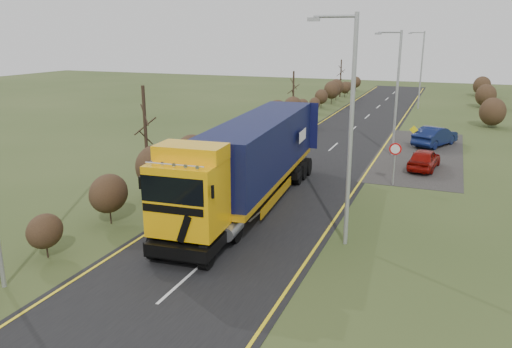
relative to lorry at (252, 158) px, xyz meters
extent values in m
plane|color=#34451D|center=(0.80, -4.83, -2.56)|extent=(160.00, 160.00, 0.00)
cube|color=black|center=(0.80, 5.17, -2.55)|extent=(8.00, 120.00, 0.02)
cube|color=#2A2726|center=(7.30, 15.17, -2.55)|extent=(6.00, 18.00, 0.02)
cube|color=yellow|center=(-2.90, 5.17, -2.53)|extent=(0.12, 116.00, 0.01)
cube|color=yellow|center=(4.50, 5.17, -2.53)|extent=(0.12, 116.00, 0.01)
cube|color=silver|center=(0.80, -8.83, -2.53)|extent=(0.12, 3.00, 0.01)
cube|color=silver|center=(0.80, -0.83, -2.53)|extent=(0.12, 3.00, 0.01)
cube|color=silver|center=(0.80, 7.17, -2.53)|extent=(0.12, 3.00, 0.01)
cube|color=silver|center=(0.80, 15.17, -2.53)|extent=(0.12, 3.00, 0.01)
cube|color=silver|center=(0.80, 23.17, -2.53)|extent=(0.12, 3.00, 0.01)
cube|color=silver|center=(0.80, 31.17, -2.53)|extent=(0.12, 3.00, 0.01)
cube|color=silver|center=(0.80, 39.17, -2.53)|extent=(0.12, 3.00, 0.01)
cube|color=silver|center=(0.80, 47.17, -2.53)|extent=(0.12, 3.00, 0.01)
cube|color=silver|center=(0.80, 55.17, -2.53)|extent=(0.12, 3.00, 0.01)
ellipsoid|color=#311F15|center=(-5.22, -8.83, -1.42)|extent=(1.21, 1.57, 1.39)
ellipsoid|color=#311F15|center=(-5.20, -4.83, -1.07)|extent=(1.58, 2.06, 1.82)
ellipsoid|color=#311F15|center=(-5.18, -0.83, -0.72)|extent=(1.96, 2.55, 2.25)
ellipsoid|color=#311F15|center=(-5.23, 3.17, -0.84)|extent=(1.83, 2.38, 2.10)
ellipsoid|color=#311F15|center=(-5.15, 7.17, -1.27)|extent=(1.37, 1.78, 1.57)
ellipsoid|color=#311F15|center=(-5.26, 11.17, -1.43)|extent=(1.20, 1.56, 1.38)
ellipsoid|color=#311F15|center=(-5.12, 15.17, -1.10)|extent=(1.55, 2.02, 1.78)
ellipsoid|color=#311F15|center=(-5.29, 19.17, -0.73)|extent=(1.95, 2.53, 2.24)
ellipsoid|color=#311F15|center=(-5.10, 23.17, -0.82)|extent=(1.85, 2.41, 2.13)
ellipsoid|color=#311F15|center=(-5.32, 27.17, -1.25)|extent=(1.40, 1.81, 1.61)
ellipsoid|color=#311F15|center=(-5.07, 31.17, -1.44)|extent=(1.19, 1.55, 1.37)
ellipsoid|color=#311F15|center=(-5.34, 35.17, -1.13)|extent=(1.52, 1.97, 1.75)
ellipsoid|color=#311F15|center=(-5.04, 39.17, -0.74)|extent=(1.93, 2.51, 2.22)
ellipsoid|color=#311F15|center=(-5.37, 43.17, -0.80)|extent=(1.88, 2.44, 2.16)
ellipsoid|color=#311F15|center=(-5.02, 47.17, -1.22)|extent=(1.43, 1.85, 1.64)
ellipsoid|color=#311F15|center=(-5.39, 51.17, -1.44)|extent=(1.19, 1.55, 1.37)
ellipsoid|color=#311F15|center=(-5.00, 55.17, -1.16)|extent=(1.49, 1.93, 1.71)
cylinder|color=black|center=(-5.70, -0.83, 0.47)|extent=(0.18, 0.18, 6.05)
cylinder|color=black|center=(-5.70, 25.17, -0.03)|extent=(0.18, 0.18, 5.06)
cylinder|color=black|center=(-5.70, 47.17, 0.01)|extent=(0.18, 0.18, 5.15)
cube|color=black|center=(0.00, -5.63, -1.81)|extent=(2.93, 5.11, 0.48)
cube|color=#F7AF0A|center=(0.00, -6.59, -0.04)|extent=(2.85, 2.55, 2.79)
cube|color=black|center=(0.00, -7.72, -1.97)|extent=(2.68, 0.33, 0.59)
cube|color=black|center=(-0.45, -7.78, -0.90)|extent=(0.65, 0.07, 1.15)
cube|color=black|center=(0.45, -7.78, -0.90)|extent=(0.65, 0.07, 1.15)
cube|color=black|center=(0.00, -7.75, 0.55)|extent=(2.51, 0.25, 1.02)
cube|color=black|center=(0.00, -7.78, -0.20)|extent=(2.46, 0.21, 0.30)
cube|color=#F7AF0A|center=(0.00, -6.22, 1.65)|extent=(2.78, 1.70, 0.60)
cylinder|color=silver|center=(0.00, -7.50, 1.46)|extent=(2.35, 0.24, 0.06)
cube|color=black|center=(-1.53, -7.50, 0.60)|extent=(0.09, 0.13, 0.48)
cube|color=black|center=(1.53, -7.50, 0.60)|extent=(0.09, 0.13, 0.48)
cylinder|color=gray|center=(-1.23, -5.20, -1.76)|extent=(0.70, 1.43, 0.60)
cylinder|color=gray|center=(1.23, -5.20, -1.76)|extent=(0.70, 1.43, 0.60)
cube|color=#C0880D|center=(0.00, 1.34, -1.24)|extent=(3.68, 13.66, 0.26)
cube|color=black|center=(0.00, 1.34, 0.36)|extent=(3.63, 13.23, 2.95)
cube|color=#0D0F38|center=(0.00, 7.89, 0.36)|extent=(2.65, 0.26, 2.95)
cube|color=#0D0F38|center=(0.00, -5.22, 0.36)|extent=(2.65, 0.26, 2.95)
cube|color=black|center=(0.00, 5.41, -1.86)|extent=(2.75, 4.03, 0.37)
cube|color=#C0880D|center=(-1.31, 0.27, -1.97)|extent=(0.49, 5.88, 0.48)
cube|color=#C0880D|center=(1.31, 0.27, -1.97)|extent=(0.49, 5.88, 0.48)
cylinder|color=black|center=(-1.12, -7.34, -2.00)|extent=(0.43, 1.14, 1.11)
cylinder|color=black|center=(1.12, -7.34, -2.00)|extent=(0.43, 1.14, 1.11)
cylinder|color=black|center=(-1.12, -4.66, -2.00)|extent=(0.43, 1.14, 1.11)
cylinder|color=black|center=(1.12, -4.66, -2.00)|extent=(0.43, 1.14, 1.11)
cylinder|color=black|center=(-1.12, 4.44, -2.00)|extent=(0.43, 1.14, 1.11)
cylinder|color=black|center=(1.12, 4.44, -2.00)|extent=(0.43, 1.14, 1.11)
cylinder|color=black|center=(-1.12, 5.51, -2.00)|extent=(0.43, 1.14, 1.11)
cylinder|color=black|center=(1.12, 5.51, -2.00)|extent=(0.43, 1.14, 1.11)
cylinder|color=black|center=(-1.12, 6.59, -2.00)|extent=(0.43, 1.14, 1.11)
cylinder|color=black|center=(1.12, 6.59, -2.00)|extent=(0.43, 1.14, 1.11)
imported|color=maroon|center=(7.84, 10.80, -1.87)|extent=(2.12, 4.22, 1.38)
imported|color=#0B153D|center=(8.18, 18.55, -1.79)|extent=(3.44, 4.95, 1.55)
cylinder|color=#A2A4A7|center=(5.54, -3.08, 2.15)|extent=(0.18, 0.18, 9.41)
cylinder|color=#A2A4A7|center=(4.70, -3.08, 6.70)|extent=(1.67, 0.12, 0.12)
cube|color=#A2A4A7|center=(3.87, -3.08, 6.59)|extent=(0.47, 0.19, 0.15)
cylinder|color=#A2A4A7|center=(5.46, 14.01, 1.87)|extent=(0.18, 0.18, 8.85)
cylinder|color=#A2A4A7|center=(4.67, 14.01, 6.15)|extent=(1.57, 0.12, 0.12)
cube|color=#A2A4A7|center=(3.88, 14.01, 6.05)|extent=(0.44, 0.18, 0.14)
cylinder|color=#A2A4A7|center=(5.40, 39.42, 1.88)|extent=(0.18, 0.18, 8.88)
cylinder|color=#A2A4A7|center=(4.61, 39.42, 6.17)|extent=(1.58, 0.12, 0.12)
cube|color=#A2A4A7|center=(3.82, 39.42, 6.07)|extent=(0.44, 0.18, 0.14)
cylinder|color=#A2A4A7|center=(6.40, 6.34, -1.46)|extent=(0.08, 0.08, 2.20)
cylinder|color=red|center=(6.40, 6.31, -0.36)|extent=(0.70, 0.04, 0.70)
cylinder|color=white|center=(6.40, 6.29, -0.36)|extent=(0.53, 0.02, 0.53)
cylinder|color=#A2A4A7|center=(6.60, 17.41, -1.90)|extent=(0.08, 0.08, 1.31)
cube|color=yellow|center=(6.60, 17.36, -1.16)|extent=(0.66, 0.04, 0.66)
camera|label=1|loc=(9.23, -22.74, 6.07)|focal=35.00mm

